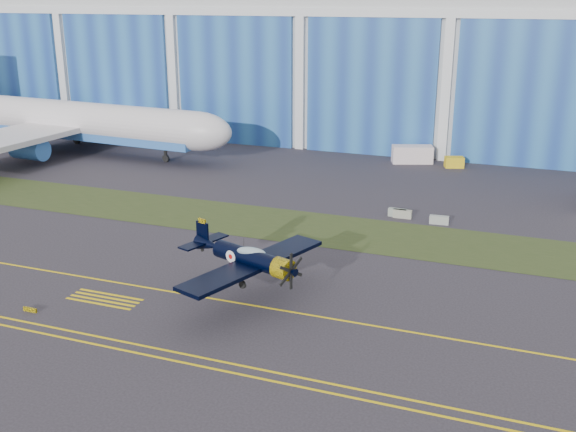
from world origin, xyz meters
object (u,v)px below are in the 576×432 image
at_px(warbird, 247,257).
at_px(jetliner, 65,79).
at_px(shipping_container, 412,154).
at_px(tug, 454,162).

distance_m(warbird, jetliner, 62.18).
xyz_separation_m(warbird, jetliner, (-47.32, 39.67, 7.29)).
bearing_deg(shipping_container, jetliner, 172.14).
distance_m(warbird, shipping_container, 50.62).
xyz_separation_m(warbird, shipping_container, (3.49, 50.44, -2.44)).
bearing_deg(shipping_container, tug, -25.84).
height_order(warbird, tug, warbird).
relative_size(warbird, jetliner, 0.26).
bearing_deg(jetliner, shipping_container, 16.21).
bearing_deg(jetliner, warbird, -35.73).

